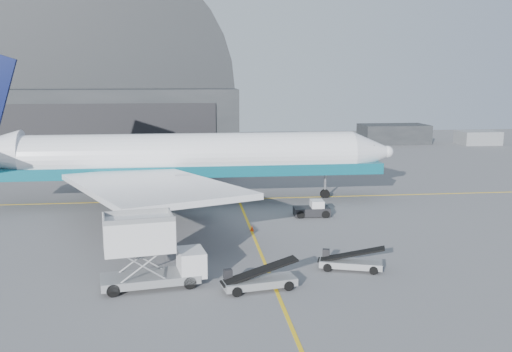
{
  "coord_description": "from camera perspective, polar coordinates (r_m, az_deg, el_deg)",
  "views": [
    {
      "loc": [
        -5.69,
        -45.15,
        14.27
      ],
      "look_at": [
        0.9,
        9.85,
        4.5
      ],
      "focal_mm": 40.0,
      "sensor_mm": 36.0,
      "label": 1
    }
  ],
  "objects": [
    {
      "name": "distant_bldg_a",
      "position": [
        125.85,
        13.55,
        3.21
      ],
      "size": [
        14.0,
        8.0,
        4.0
      ],
      "primitive_type": "cube",
      "color": "black",
      "rests_on": "ground"
    },
    {
      "name": "catering_truck",
      "position": [
        39.67,
        -10.7,
        -7.52
      ],
      "size": [
        7.36,
        3.72,
        4.84
      ],
      "rotation": [
        0.0,
        0.0,
        0.17
      ],
      "color": "gray",
      "rests_on": "ground"
    },
    {
      "name": "belt_loader_b",
      "position": [
        43.47,
        9.38,
        -8.5
      ],
      "size": [
        4.98,
        2.88,
        1.87
      ],
      "rotation": [
        0.0,
        0.0,
        -0.31
      ],
      "color": "gray",
      "rests_on": "ground"
    },
    {
      "name": "traffic_cone",
      "position": [
        53.25,
        -0.4,
        -5.27
      ],
      "size": [
        0.36,
        0.36,
        0.52
      ],
      "color": "red",
      "rests_on": "ground"
    },
    {
      "name": "distant_bldg_b",
      "position": [
        129.19,
        21.27,
        2.98
      ],
      "size": [
        8.0,
        6.0,
        2.8
      ],
      "primitive_type": "cube",
      "color": "gray",
      "rests_on": "ground"
    },
    {
      "name": "ground",
      "position": [
        47.7,
        0.34,
        -7.41
      ],
      "size": [
        200.0,
        200.0,
        0.0
      ],
      "primitive_type": "plane",
      "color": "#565659",
      "rests_on": "ground"
    },
    {
      "name": "taxi_lines",
      "position": [
        59.83,
        -1.18,
        -3.79
      ],
      "size": [
        80.0,
        42.12,
        0.02
      ],
      "color": "gold",
      "rests_on": "ground"
    },
    {
      "name": "hangar",
      "position": [
        111.4,
        -15.37,
        7.22
      ],
      "size": [
        50.0,
        28.3,
        28.0
      ],
      "color": "black",
      "rests_on": "ground"
    },
    {
      "name": "pushback_tug",
      "position": [
        59.07,
        5.69,
        -3.39
      ],
      "size": [
        3.74,
        2.3,
        1.69
      ],
      "rotation": [
        0.0,
        0.0,
        -0.05
      ],
      "color": "black",
      "rests_on": "ground"
    },
    {
      "name": "belt_loader_a",
      "position": [
        39.12,
        0.25,
        -10.42
      ],
      "size": [
        5.41,
        2.6,
        2.02
      ],
      "rotation": [
        0.0,
        0.0,
        0.18
      ],
      "color": "gray",
      "rests_on": "ground"
    },
    {
      "name": "airliner",
      "position": [
        65.25,
        -8.22,
        1.8
      ],
      "size": [
        51.71,
        50.14,
        18.15
      ],
      "color": "white",
      "rests_on": "ground"
    }
  ]
}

